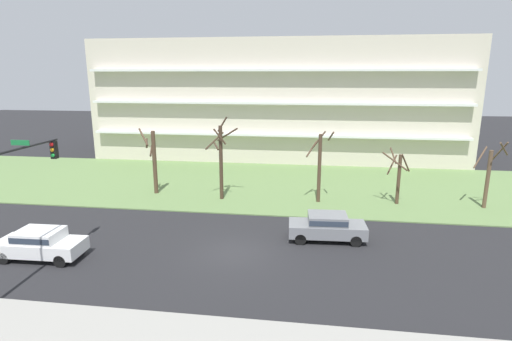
% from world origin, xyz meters
% --- Properties ---
extents(ground, '(160.00, 160.00, 0.00)m').
position_xyz_m(ground, '(0.00, 0.00, 0.00)').
color(ground, '#232326').
extents(grass_lawn_strip, '(80.00, 16.00, 0.08)m').
position_xyz_m(grass_lawn_strip, '(0.00, 14.00, 0.04)').
color(grass_lawn_strip, '#66844C').
rests_on(grass_lawn_strip, ground).
extents(apartment_building, '(40.57, 14.33, 13.09)m').
position_xyz_m(apartment_building, '(0.00, 28.69, 6.54)').
color(apartment_building, beige).
rests_on(apartment_building, ground).
extents(tree_far_left, '(1.35, 1.54, 5.31)m').
position_xyz_m(tree_far_left, '(-8.36, 9.94, 2.79)').
color(tree_far_left, '#4C3828').
rests_on(tree_far_left, ground).
extents(tree_left, '(2.46, 1.83, 6.35)m').
position_xyz_m(tree_left, '(-2.74, 9.27, 3.29)').
color(tree_left, '#423023').
rests_on(tree_left, ground).
extents(tree_center, '(1.97, 1.67, 5.47)m').
position_xyz_m(tree_center, '(4.62, 9.54, 2.91)').
color(tree_center, '#4C3828').
rests_on(tree_center, ground).
extents(tree_right, '(2.10, 2.28, 4.23)m').
position_xyz_m(tree_right, '(10.28, 9.72, 2.28)').
color(tree_right, '#4C3828').
rests_on(tree_right, ground).
extents(tree_far_right, '(2.18, 2.18, 5.01)m').
position_xyz_m(tree_far_right, '(16.43, 9.74, 2.55)').
color(tree_far_right, brown).
rests_on(tree_far_right, ground).
extents(sedan_white_near_left, '(4.45, 1.92, 1.57)m').
position_xyz_m(sedan_white_near_left, '(-9.82, -2.00, 0.87)').
color(sedan_white_near_left, white).
rests_on(sedan_white_near_left, ground).
extents(sedan_gray_center_left, '(4.49, 2.03, 1.57)m').
position_xyz_m(sedan_gray_center_left, '(5.02, 2.50, 0.87)').
color(sedan_gray_center_left, slate).
rests_on(sedan_gray_center_left, ground).
extents(traffic_signal_mast, '(0.90, 5.87, 6.54)m').
position_xyz_m(traffic_signal_mast, '(-9.03, -4.63, 4.50)').
color(traffic_signal_mast, black).
rests_on(traffic_signal_mast, ground).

